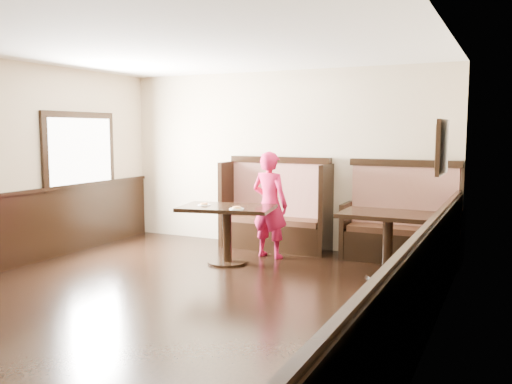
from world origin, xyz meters
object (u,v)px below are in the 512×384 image
Objects in this scene: table_main at (227,220)px; child at (270,205)px; booth_main at (276,215)px; booth_neighbor at (401,228)px; table_neighbor at (388,229)px.

child is at bearing 46.61° from table_main.
booth_neighbor is (1.95, -0.00, -0.05)m from booth_main.
booth_neighbor is 1.17× the size of table_main.
booth_main is 1.46× the size of table_neighbor.
booth_main reaches higher than table_main.
table_neighbor is 1.84m from child.
booth_neighbor is 2.50m from table_main.
table_neighbor is at bearing -26.21° from booth_main.
child reaches higher than table_neighbor.
table_neighbor is (1.96, -0.96, 0.09)m from booth_main.
child reaches higher than booth_main.
booth_main is at bearing 68.59° from table_main.
table_main is 2.20m from table_neighbor.
booth_main is 1.06× the size of booth_neighbor.
child reaches higher than table_main.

